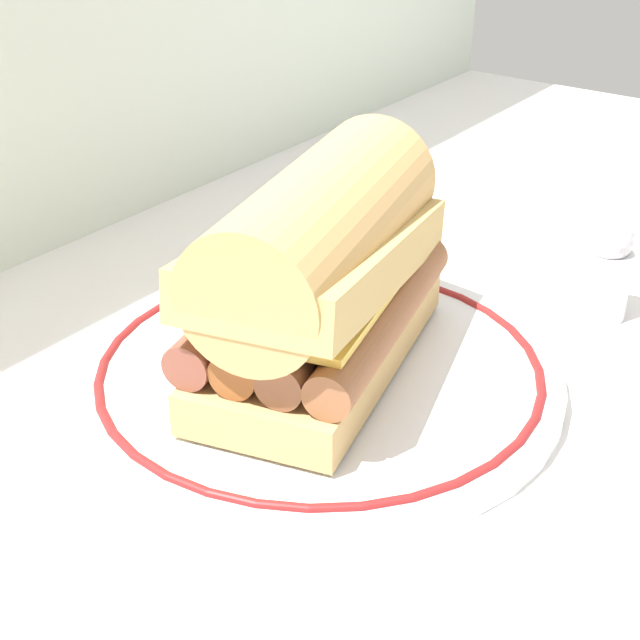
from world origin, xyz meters
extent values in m
plane|color=silver|center=(0.00, 0.00, 0.00)|extent=(1.50, 1.50, 0.00)
cylinder|color=white|center=(0.01, 0.02, 0.01)|extent=(0.30, 0.30, 0.01)
torus|color=maroon|center=(0.01, 0.02, 0.01)|extent=(0.28, 0.28, 0.01)
cube|color=tan|center=(0.01, 0.02, 0.03)|extent=(0.22, 0.14, 0.03)
cylinder|color=#925A39|center=(0.02, -0.02, 0.05)|extent=(0.19, 0.07, 0.03)
cylinder|color=brown|center=(0.01, 0.01, 0.05)|extent=(0.19, 0.07, 0.03)
cylinder|color=brown|center=(0.01, 0.03, 0.05)|extent=(0.19, 0.07, 0.03)
cylinder|color=brown|center=(0.00, 0.06, 0.05)|extent=(0.19, 0.07, 0.03)
cube|color=#EFC64C|center=(0.01, 0.02, 0.07)|extent=(0.18, 0.13, 0.01)
cube|color=tan|center=(0.01, 0.02, 0.09)|extent=(0.22, 0.14, 0.05)
cylinder|color=tan|center=(0.01, 0.02, 0.10)|extent=(0.22, 0.13, 0.08)
cylinder|color=white|center=(0.20, -0.09, 0.02)|extent=(0.04, 0.04, 0.05)
sphere|color=silver|center=(0.20, -0.09, 0.06)|extent=(0.03, 0.03, 0.03)
camera|label=1|loc=(-0.40, -0.28, 0.32)|focal=53.76mm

